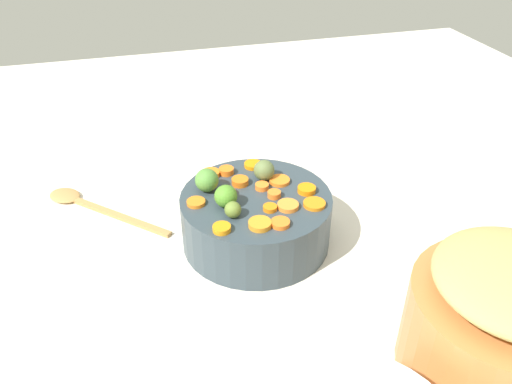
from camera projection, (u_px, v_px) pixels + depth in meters
The scene contains 24 objects.
tabletop at pixel (251, 255), 0.98m from camera, with size 2.40×2.40×0.02m, color beige.
serving_bowl_carrots at pixel (256, 219), 0.98m from camera, with size 0.28×0.28×0.10m, color #303D45.
metal_pot at pixel (498, 336), 0.71m from camera, with size 0.26×0.26×0.15m, color #CB743B.
carrot_slice_0 at pixel (280, 223), 0.87m from camera, with size 0.03×0.03×0.01m, color orange.
carrot_slice_1 at pixel (274, 194), 0.94m from camera, with size 0.02×0.02×0.01m, color orange.
carrot_slice_2 at pixel (258, 224), 0.87m from camera, with size 0.04×0.04×0.01m, color orange.
carrot_slice_3 at pixel (222, 228), 0.86m from camera, with size 0.03×0.03×0.01m, color orange.
carrot_slice_4 at pixel (196, 202), 0.93m from camera, with size 0.03×0.03×0.01m, color orange.
carrot_slice_5 at pixel (270, 208), 0.91m from camera, with size 0.02×0.02×0.01m, color orange.
carrot_slice_6 at pixel (262, 186), 0.97m from camera, with size 0.03×0.03×0.01m, color orange.
carrot_slice_7 at pixel (253, 165), 1.04m from camera, with size 0.04×0.04×0.01m, color orange.
carrot_slice_8 at pixel (279, 181), 0.99m from camera, with size 0.04×0.04×0.01m, color orange.
carrot_slice_9 at pixel (314, 204), 0.92m from camera, with size 0.04×0.04×0.01m, color orange.
carrot_slice_10 at pixel (226, 171), 1.01m from camera, with size 0.03×0.03×0.01m, color orange.
carrot_slice_11 at pixel (211, 173), 1.01m from camera, with size 0.04×0.04×0.01m, color orange.
carrot_slice_12 at pixel (239, 182), 0.98m from camera, with size 0.03×0.03×0.01m, color orange.
carrot_slice_13 at pixel (227, 193), 0.95m from camera, with size 0.03×0.03×0.01m, color orange.
carrot_slice_14 at pixel (288, 206), 0.92m from camera, with size 0.04×0.04×0.01m, color orange.
carrot_slice_15 at pixel (307, 189), 0.96m from camera, with size 0.03×0.03×0.01m, color orange.
brussels_sprout_0 at pixel (233, 210), 0.89m from camera, with size 0.03×0.03×0.03m, color olive.
brussels_sprout_1 at pixel (226, 196), 0.91m from camera, with size 0.04×0.04×0.04m, color #4C8828.
brussels_sprout_2 at pixel (207, 180), 0.95m from camera, with size 0.04×0.04×0.04m, color #4D8435.
brussels_sprout_3 at pixel (264, 170), 0.99m from camera, with size 0.04×0.04×0.04m, color #5C6D3D.
wooden_spoon at pixel (85, 203), 1.10m from camera, with size 0.25×0.25×0.01m.
Camera 1 is at (0.73, -0.19, 0.65)m, focal length 36.47 mm.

